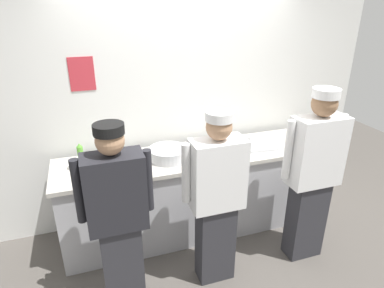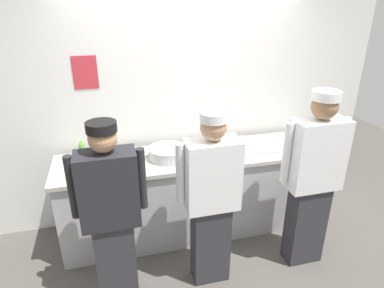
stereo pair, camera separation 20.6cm
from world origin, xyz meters
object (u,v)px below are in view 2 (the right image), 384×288
object	(u,v)px
chef_far_right	(313,177)
sheet_tray	(251,147)
plate_stack_front	(204,153)
ramekin_yellow_sauce	(74,162)
chef_center	(211,197)
ramekin_green_sauce	(299,139)
chefs_knife	(146,156)
squeeze_bottle_secondary	(302,138)
chef_near_left	(111,213)
squeeze_bottle_primary	(82,150)
plate_stack_rear	(114,163)
mixing_bowl_steel	(168,153)

from	to	relation	value
chef_far_right	sheet_tray	world-z (taller)	chef_far_right
plate_stack_front	ramekin_yellow_sauce	distance (m)	1.28
chef_center	ramekin_green_sauce	distance (m)	1.49
chef_center	plate_stack_front	bearing A→B (deg)	78.86
ramekin_yellow_sauce	chefs_knife	bearing A→B (deg)	1.24
chef_far_right	squeeze_bottle_secondary	size ratio (longest dim) A/B	8.40
chef_near_left	squeeze_bottle_primary	bearing A→B (deg)	103.97
chefs_knife	chef_far_right	bearing A→B (deg)	-30.02
ramekin_green_sauce	chefs_knife	world-z (taller)	ramekin_green_sauce
chef_far_right	chef_center	bearing A→B (deg)	180.00
plate_stack_rear	ramekin_yellow_sauce	bearing A→B (deg)	160.28
chef_center	sheet_tray	xyz separation A→B (m)	(0.68, 0.73, 0.08)
chef_far_right	chefs_knife	bearing A→B (deg)	149.98
chef_center	mixing_bowl_steel	bearing A→B (deg)	108.01
plate_stack_rear	sheet_tray	bearing A→B (deg)	2.60
plate_stack_front	mixing_bowl_steel	size ratio (longest dim) A/B	0.63
chef_near_left	plate_stack_rear	size ratio (longest dim) A/B	6.73
chef_near_left	mixing_bowl_steel	bearing A→B (deg)	50.28
chef_center	ramekin_yellow_sauce	world-z (taller)	chef_center
sheet_tray	squeeze_bottle_secondary	world-z (taller)	squeeze_bottle_secondary
squeeze_bottle_secondary	mixing_bowl_steel	bearing A→B (deg)	177.36
ramekin_yellow_sauce	chefs_knife	distance (m)	0.70
chef_far_right	ramekin_yellow_sauce	xyz separation A→B (m)	(-2.10, 0.80, 0.03)
sheet_tray	chef_center	bearing A→B (deg)	-132.92
plate_stack_rear	chef_near_left	bearing A→B (deg)	-94.90
chef_near_left	chefs_knife	world-z (taller)	chef_near_left
plate_stack_front	chefs_knife	world-z (taller)	plate_stack_front
squeeze_bottle_secondary	plate_stack_rear	bearing A→B (deg)	179.40
chef_near_left	plate_stack_rear	world-z (taller)	chef_near_left
squeeze_bottle_secondary	chefs_knife	world-z (taller)	squeeze_bottle_secondary
plate_stack_front	sheet_tray	distance (m)	0.56
mixing_bowl_steel	chef_far_right	bearing A→B (deg)	-30.82
ramekin_green_sauce	squeeze_bottle_secondary	bearing A→B (deg)	-108.52
chef_far_right	mixing_bowl_steel	distance (m)	1.39
plate_stack_front	squeeze_bottle_primary	distance (m)	1.22
mixing_bowl_steel	ramekin_yellow_sauce	xyz separation A→B (m)	(-0.91, 0.09, -0.03)
chef_center	squeeze_bottle_primary	bearing A→B (deg)	138.65
ramekin_green_sauce	ramekin_yellow_sauce	world-z (taller)	ramekin_green_sauce
chef_center	squeeze_bottle_secondary	xyz separation A→B (m)	(1.24, 0.64, 0.16)
ramekin_yellow_sauce	plate_stack_rear	bearing A→B (deg)	-19.72
chef_near_left	plate_stack_front	size ratio (longest dim) A/B	6.59
mixing_bowl_steel	chefs_knife	distance (m)	0.24
squeeze_bottle_primary	squeeze_bottle_secondary	bearing A→B (deg)	-7.23
plate_stack_rear	ramekin_green_sauce	size ratio (longest dim) A/B	2.83
plate_stack_front	sheet_tray	bearing A→B (deg)	7.93
chef_far_right	plate_stack_rear	world-z (taller)	chef_far_right
chef_near_left	chef_far_right	distance (m)	1.79
chef_center	ramekin_yellow_sauce	bearing A→B (deg)	145.03
chef_far_right	squeeze_bottle_primary	distance (m)	2.23
chef_near_left	plate_stack_rear	bearing A→B (deg)	85.10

